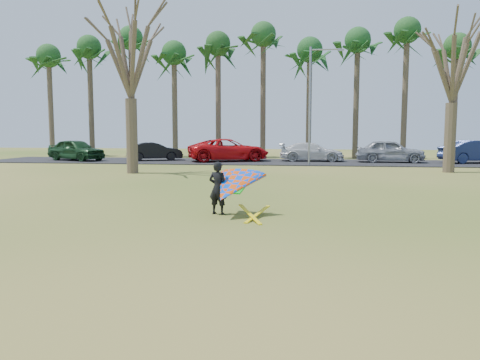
# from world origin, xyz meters

# --- Properties ---
(ground) EXTENTS (100.00, 100.00, 0.00)m
(ground) POSITION_xyz_m (0.00, 0.00, 0.00)
(ground) COLOR #2E5713
(ground) RESTS_ON ground
(parking_strip) EXTENTS (46.00, 7.00, 0.06)m
(parking_strip) POSITION_xyz_m (0.00, 25.00, 0.03)
(parking_strip) COLOR black
(parking_strip) RESTS_ON ground
(palm_0) EXTENTS (4.84, 4.84, 10.84)m
(palm_0) POSITION_xyz_m (-22.00, 31.00, 9.17)
(palm_0) COLOR brown
(palm_0) RESTS_ON ground
(palm_1) EXTENTS (4.84, 4.84, 11.54)m
(palm_1) POSITION_xyz_m (-18.00, 31.00, 9.85)
(palm_1) COLOR #47392B
(palm_1) RESTS_ON ground
(palm_2) EXTENTS (4.84, 4.84, 12.24)m
(palm_2) POSITION_xyz_m (-14.00, 31.00, 10.52)
(palm_2) COLOR #493C2B
(palm_2) RESTS_ON ground
(palm_3) EXTENTS (4.84, 4.84, 10.84)m
(palm_3) POSITION_xyz_m (-10.00, 31.00, 9.17)
(palm_3) COLOR #4A3E2C
(palm_3) RESTS_ON ground
(palm_4) EXTENTS (4.84, 4.84, 11.54)m
(palm_4) POSITION_xyz_m (-6.00, 31.00, 9.85)
(palm_4) COLOR #46362A
(palm_4) RESTS_ON ground
(palm_5) EXTENTS (4.84, 4.84, 12.24)m
(palm_5) POSITION_xyz_m (-2.00, 31.00, 10.52)
(palm_5) COLOR #4F3F2F
(palm_5) RESTS_ON ground
(palm_6) EXTENTS (4.84, 4.84, 10.84)m
(palm_6) POSITION_xyz_m (2.00, 31.00, 9.17)
(palm_6) COLOR #473A2B
(palm_6) RESTS_ON ground
(palm_7) EXTENTS (4.84, 4.84, 11.54)m
(palm_7) POSITION_xyz_m (6.00, 31.00, 9.85)
(palm_7) COLOR #453929
(palm_7) RESTS_ON ground
(palm_8) EXTENTS (4.84, 4.84, 12.24)m
(palm_8) POSITION_xyz_m (10.00, 31.00, 10.52)
(palm_8) COLOR #4E3F2F
(palm_8) RESTS_ON ground
(palm_9) EXTENTS (4.84, 4.84, 10.84)m
(palm_9) POSITION_xyz_m (14.00, 31.00, 9.17)
(palm_9) COLOR #453529
(palm_9) RESTS_ON ground
(bare_tree_left) EXTENTS (6.60, 6.60, 9.70)m
(bare_tree_left) POSITION_xyz_m (-8.00, 15.00, 6.92)
(bare_tree_left) COLOR #4E402E
(bare_tree_left) RESTS_ON ground
(bare_tree_right) EXTENTS (6.27, 6.27, 9.21)m
(bare_tree_right) POSITION_xyz_m (10.00, 18.00, 6.57)
(bare_tree_right) COLOR #46382A
(bare_tree_right) RESTS_ON ground
(streetlight) EXTENTS (2.28, 0.18, 8.00)m
(streetlight) POSITION_xyz_m (2.16, 22.00, 4.46)
(streetlight) COLOR gray
(streetlight) RESTS_ON ground
(car_0) EXTENTS (5.29, 3.68, 1.67)m
(car_0) POSITION_xyz_m (-16.15, 24.24, 0.90)
(car_0) COLOR #173A1C
(car_0) RESTS_ON parking_strip
(car_1) EXTENTS (4.52, 3.14, 1.41)m
(car_1) POSITION_xyz_m (-10.03, 25.12, 0.77)
(car_1) COLOR black
(car_1) RESTS_ON parking_strip
(car_2) EXTENTS (6.81, 5.02, 1.72)m
(car_2) POSITION_xyz_m (-4.10, 25.04, 0.92)
(car_2) COLOR red
(car_2) RESTS_ON parking_strip
(car_3) EXTENTS (4.96, 2.13, 1.42)m
(car_3) POSITION_xyz_m (2.24, 25.92, 0.77)
(car_3) COLOR silver
(car_3) RESTS_ON parking_strip
(car_4) EXTENTS (5.02, 2.20, 1.68)m
(car_4) POSITION_xyz_m (7.99, 25.41, 0.90)
(car_4) COLOR gray
(car_4) RESTS_ON parking_strip
(car_5) EXTENTS (5.26, 3.11, 1.64)m
(car_5) POSITION_xyz_m (13.95, 25.50, 0.88)
(car_5) COLOR #1A254F
(car_5) RESTS_ON parking_strip
(kite_flyer) EXTENTS (2.13, 2.39, 2.02)m
(kite_flyer) POSITION_xyz_m (-0.34, 2.56, 0.84)
(kite_flyer) COLOR black
(kite_flyer) RESTS_ON ground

